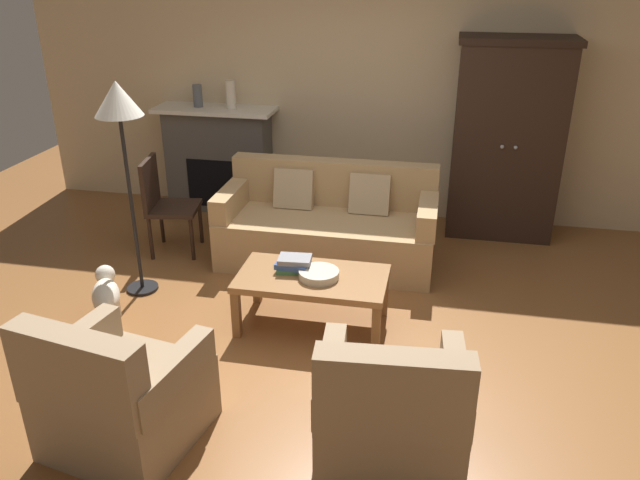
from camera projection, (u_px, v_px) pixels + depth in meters
name	position (u px, v px, depth m)	size (l,w,h in m)	color
ground_plane	(316.00, 333.00, 4.65)	(9.60, 9.60, 0.00)	brown
back_wall	(367.00, 81.00, 6.35)	(7.20, 0.10, 2.80)	beige
fireplace	(219.00, 158.00, 6.75)	(1.26, 0.48, 1.12)	#4C4947
armoire	(507.00, 140.00, 5.98)	(1.06, 0.57, 1.90)	black
couch	(328.00, 227.00, 5.67)	(1.92, 0.85, 0.86)	tan
coffee_table	(312.00, 282.00, 4.61)	(1.10, 0.60, 0.42)	olive
fruit_bowl	(318.00, 274.00, 4.55)	(0.29, 0.29, 0.06)	beige
book_stack	(294.00, 264.00, 4.64)	(0.27, 0.20, 0.11)	#427A4C
mantel_vase_slate	(198.00, 96.00, 6.49)	(0.10, 0.10, 0.23)	#565B66
mantel_vase_cream	(231.00, 94.00, 6.41)	(0.10, 0.10, 0.29)	beige
armchair_near_left	(120.00, 397.00, 3.49)	(0.89, 0.90, 0.88)	#997F60
armchair_near_right	(390.00, 415.00, 3.35)	(0.84, 0.83, 0.88)	#997F60
side_chair_wooden	(164.00, 200.00, 5.75)	(0.51, 0.51, 0.90)	black
floor_lamp	(119.00, 112.00, 4.65)	(0.36, 0.36, 1.73)	black
dog	(106.00, 294.00, 4.69)	(0.37, 0.52, 0.39)	beige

